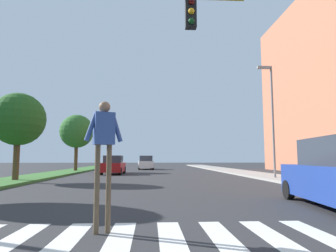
# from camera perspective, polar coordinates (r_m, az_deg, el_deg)

# --- Properties ---
(ground_plane) EXTENTS (140.00, 140.00, 0.00)m
(ground_plane) POSITION_cam_1_polar(r_m,az_deg,el_deg) (28.95, -3.53, -9.01)
(ground_plane) COLOR #2D2D30
(crosswalk) EXTENTS (6.75, 2.20, 0.01)m
(crosswalk) POSITION_cam_1_polar(r_m,az_deg,el_deg) (5.67, -4.28, -20.37)
(crosswalk) COLOR silver
(crosswalk) RESTS_ON ground_plane
(median_strip) EXTENTS (3.08, 64.00, 0.15)m
(median_strip) POSITION_cam_1_polar(r_m,az_deg,el_deg) (28.16, -20.43, -8.56)
(median_strip) COLOR #386B2D
(median_strip) RESTS_ON ground_plane
(tree_far) EXTENTS (3.14, 3.14, 5.14)m
(tree_far) POSITION_cam_1_polar(r_m,az_deg,el_deg) (19.76, -26.90, 1.12)
(tree_far) COLOR #4C3823
(tree_far) RESTS_ON median_strip
(tree_distant) EXTENTS (3.46, 3.46, 5.79)m
(tree_distant) POSITION_cam_1_polar(r_m,az_deg,el_deg) (32.22, -17.19, -1.01)
(tree_distant) COLOR #4C3823
(tree_distant) RESTS_ON median_strip
(sidewalk_right) EXTENTS (3.00, 64.00, 0.15)m
(sidewalk_right) POSITION_cam_1_polar(r_m,az_deg,el_deg) (28.31, 14.64, -8.73)
(sidewalk_right) COLOR #9E9991
(sidewalk_right) RESTS_ON ground_plane
(street_lamp_right) EXTENTS (1.02, 0.24, 7.50)m
(street_lamp_right) POSITION_cam_1_polar(r_m,az_deg,el_deg) (21.02, 19.28, 2.86)
(street_lamp_right) COLOR slate
(street_lamp_right) RESTS_ON sidewalk_right
(pedestrian_performer) EXTENTS (0.73, 0.36, 2.49)m
(pedestrian_performer) POSITION_cam_1_polar(r_m,az_deg,el_deg) (5.80, -12.29, -3.41)
(pedestrian_performer) COLOR brown
(pedestrian_performer) RESTS_ON ground_plane
(sedan_midblock) EXTENTS (1.86, 4.09, 1.64)m
(sedan_midblock) POSITION_cam_1_polar(r_m,az_deg,el_deg) (26.83, -10.47, -7.51)
(sedan_midblock) COLOR maroon
(sedan_midblock) RESTS_ON ground_plane
(sedan_distant) EXTENTS (2.12, 4.65, 1.74)m
(sedan_distant) POSITION_cam_1_polar(r_m,az_deg,el_deg) (38.30, -4.33, -7.13)
(sedan_distant) COLOR silver
(sedan_distant) RESTS_ON ground_plane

